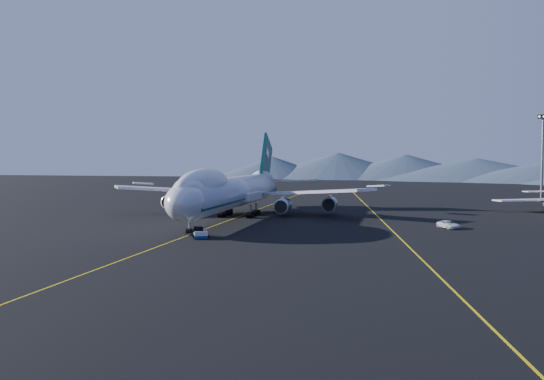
% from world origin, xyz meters
% --- Properties ---
extents(ground, '(500.00, 500.00, 0.00)m').
position_xyz_m(ground, '(0.00, 0.00, 0.00)').
color(ground, black).
rests_on(ground, ground).
extents(taxiway_line_main, '(0.25, 220.00, 0.01)m').
position_xyz_m(taxiway_line_main, '(0.00, 0.00, 0.01)').
color(taxiway_line_main, yellow).
rests_on(taxiway_line_main, ground).
extents(taxiway_line_side, '(28.08, 198.09, 0.01)m').
position_xyz_m(taxiway_line_side, '(30.00, 10.00, 0.01)').
color(taxiway_line_side, yellow).
rests_on(taxiway_line_side, ground).
extents(boeing_747, '(59.62, 72.43, 19.37)m').
position_xyz_m(boeing_747, '(0.00, 0.03, 5.81)').
color(boeing_747, silver).
rests_on(boeing_747, ground).
extents(pushback_tug, '(3.67, 4.87, 1.90)m').
position_xyz_m(pushback_tug, '(3.00, -29.50, 0.60)').
color(pushback_tug, silver).
rests_on(pushback_tug, ground).
extents(service_van, '(4.51, 5.61, 1.42)m').
position_xyz_m(service_van, '(43.34, -7.68, 0.71)').
color(service_van, white).
rests_on(service_van, ground).
extents(floodlight_mast, '(3.11, 2.33, 25.14)m').
position_xyz_m(floodlight_mast, '(74.37, 64.74, 12.74)').
color(floodlight_mast, black).
rests_on(floodlight_mast, ground).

